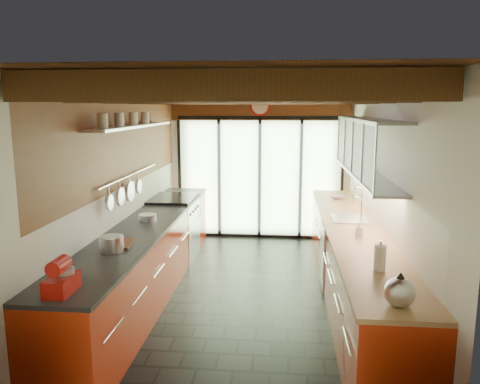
{
  "coord_description": "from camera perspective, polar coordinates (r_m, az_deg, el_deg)",
  "views": [
    {
      "loc": [
        0.42,
        -5.52,
        2.34
      ],
      "look_at": [
        -0.14,
        0.4,
        1.25
      ],
      "focal_mm": 35.0,
      "sensor_mm": 36.0,
      "label": 1
    }
  ],
  "objects": [
    {
      "name": "ground",
      "position": [
        6.01,
        0.95,
        -12.52
      ],
      "size": [
        5.5,
        5.5,
        0.0
      ],
      "primitive_type": "plane",
      "color": "black",
      "rests_on": "ground"
    },
    {
      "name": "room_shell",
      "position": [
        5.58,
        1.0,
        3.32
      ],
      "size": [
        5.5,
        5.5,
        5.5
      ],
      "color": "silver",
      "rests_on": "ground"
    },
    {
      "name": "ceiling_beams",
      "position": [
        5.92,
        1.31,
        11.56
      ],
      "size": [
        3.14,
        5.06,
        4.9
      ],
      "color": "#593316",
      "rests_on": "ground"
    },
    {
      "name": "glass_door",
      "position": [
        8.25,
        2.43,
        5.64
      ],
      "size": [
        2.95,
        0.1,
        2.9
      ],
      "color": "#C6EAAD",
      "rests_on": "ground"
    },
    {
      "name": "left_counter",
      "position": [
        6.07,
        -11.24,
        -7.84
      ],
      "size": [
        0.68,
        5.0,
        0.92
      ],
      "color": "#B22A0F",
      "rests_on": "ground"
    },
    {
      "name": "range_stove",
      "position": [
        7.41,
        -8.06,
        -4.33
      ],
      "size": [
        0.66,
        0.9,
        0.97
      ],
      "color": "silver",
      "rests_on": "ground"
    },
    {
      "name": "right_counter",
      "position": [
        5.9,
        13.54,
        -8.5
      ],
      "size": [
        0.68,
        5.0,
        0.92
      ],
      "color": "#B22A0F",
      "rests_on": "ground"
    },
    {
      "name": "sink_assembly",
      "position": [
        6.14,
        13.35,
        -2.88
      ],
      "size": [
        0.45,
        0.52,
        0.43
      ],
      "color": "silver",
      "rests_on": "right_counter"
    },
    {
      "name": "upper_cabinets_right",
      "position": [
        5.93,
        15.21,
        5.28
      ],
      "size": [
        0.34,
        3.0,
        3.0
      ],
      "color": "silver",
      "rests_on": "ground"
    },
    {
      "name": "left_wall_fixtures",
      "position": [
        5.99,
        -13.08,
        5.72
      ],
      "size": [
        0.28,
        2.6,
        0.96
      ],
      "color": "silver",
      "rests_on": "ground"
    },
    {
      "name": "stand_mixer",
      "position": [
        3.91,
        -20.91,
        -9.82
      ],
      "size": [
        0.18,
        0.32,
        0.29
      ],
      "color": "#B2140E",
      "rests_on": "left_counter"
    },
    {
      "name": "pot_large",
      "position": [
        4.84,
        -15.39,
        -6.1
      ],
      "size": [
        0.27,
        0.27,
        0.15
      ],
      "primitive_type": "cylinder",
      "rotation": [
        0.0,
        0.0,
        0.13
      ],
      "color": "silver",
      "rests_on": "left_counter"
    },
    {
      "name": "pot_small",
      "position": [
        6.0,
        -11.19,
        -3.09
      ],
      "size": [
        0.24,
        0.24,
        0.09
      ],
      "primitive_type": "cylinder",
      "rotation": [
        0.0,
        0.0,
        -0.08
      ],
      "color": "silver",
      "rests_on": "left_counter"
    },
    {
      "name": "cutting_board",
      "position": [
        5.03,
        -14.6,
        -6.16
      ],
      "size": [
        0.31,
        0.41,
        0.03
      ],
      "primitive_type": "cube",
      "rotation": [
        0.0,
        0.0,
        0.13
      ],
      "color": "brown",
      "rests_on": "left_counter"
    },
    {
      "name": "kettle",
      "position": [
        3.62,
        18.91,
        -11.28
      ],
      "size": [
        0.28,
        0.31,
        0.26
      ],
      "color": "silver",
      "rests_on": "right_counter"
    },
    {
      "name": "paper_towel",
      "position": [
        4.28,
        16.69,
        -7.78
      ],
      "size": [
        0.12,
        0.12,
        0.28
      ],
      "color": "white",
      "rests_on": "right_counter"
    },
    {
      "name": "soap_bottle",
      "position": [
        5.34,
        14.37,
        -4.42
      ],
      "size": [
        0.1,
        0.1,
        0.17
      ],
      "primitive_type": "imported",
      "rotation": [
        0.0,
        0.0,
        -0.31
      ],
      "color": "silver",
      "rests_on": "right_counter"
    },
    {
      "name": "bowl",
      "position": [
        7.46,
        11.8,
        -0.61
      ],
      "size": [
        0.27,
        0.27,
        0.05
      ],
      "primitive_type": "imported",
      "rotation": [
        0.0,
        0.0,
        -0.42
      ],
      "color": "silver",
      "rests_on": "right_counter"
    }
  ]
}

